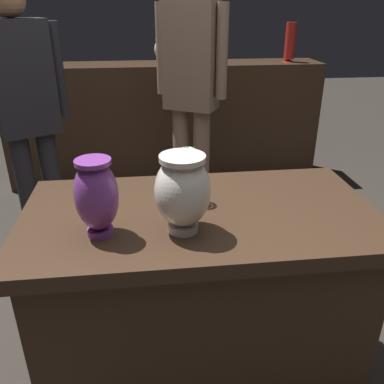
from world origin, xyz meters
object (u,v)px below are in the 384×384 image
(vase_left_accent, at_px, (188,184))
(shelf_vase_center, at_px, (162,50))
(vase_tall_behind, at_px, (96,196))
(visitor_center_back, at_px, (191,84))
(visitor_near_left, at_px, (26,109))
(vase_centerpiece, at_px, (183,191))
(shelf_vase_far_right, at_px, (290,43))

(vase_left_accent, height_order, shelf_vase_center, shelf_vase_center)
(vase_tall_behind, relative_size, visitor_center_back, 0.15)
(visitor_near_left, bearing_deg, vase_tall_behind, 84.69)
(vase_centerpiece, height_order, shelf_vase_far_right, shelf_vase_far_right)
(vase_tall_behind, distance_m, shelf_vase_center, 2.36)
(shelf_vase_far_right, height_order, visitor_center_back, visitor_center_back)
(vase_centerpiece, bearing_deg, visitor_near_left, 121.13)
(vase_centerpiece, xyz_separation_m, visitor_center_back, (0.20, 1.50, 0.04))
(shelf_vase_center, bearing_deg, shelf_vase_far_right, -2.42)
(visitor_center_back, bearing_deg, vase_left_accent, 112.34)
(vase_left_accent, bearing_deg, visitor_center_back, 82.74)
(vase_tall_behind, relative_size, shelf_vase_center, 1.30)
(vase_left_accent, distance_m, shelf_vase_far_right, 2.37)
(shelf_vase_center, bearing_deg, vase_left_accent, -90.89)
(shelf_vase_far_right, bearing_deg, visitor_center_back, -138.75)
(vase_tall_behind, distance_m, visitor_center_back, 1.56)
(vase_tall_behind, bearing_deg, vase_left_accent, 34.58)
(shelf_vase_far_right, bearing_deg, vase_left_accent, -117.16)
(shelf_vase_center, bearing_deg, visitor_center_back, -81.08)
(visitor_near_left, bearing_deg, visitor_center_back, 168.06)
(visitor_near_left, bearing_deg, vase_left_accent, 99.96)
(vase_left_accent, bearing_deg, shelf_vase_center, 89.11)
(vase_centerpiece, xyz_separation_m, visitor_near_left, (-0.75, 1.24, -0.03))
(shelf_vase_far_right, height_order, visitor_near_left, visitor_near_left)
(vase_centerpiece, relative_size, vase_left_accent, 1.28)
(shelf_vase_center, bearing_deg, vase_centerpiece, -91.72)
(shelf_vase_center, distance_m, visitor_near_left, 1.39)
(vase_tall_behind, xyz_separation_m, vase_left_accent, (0.29, 0.20, -0.07))
(shelf_vase_far_right, xyz_separation_m, visitor_center_back, (-0.91, -0.80, -0.17))
(vase_centerpiece, xyz_separation_m, vase_tall_behind, (-0.25, 0.01, -0.00))
(vase_centerpiece, relative_size, visitor_center_back, 0.15)
(visitor_near_left, bearing_deg, shelf_vase_far_right, -177.67)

